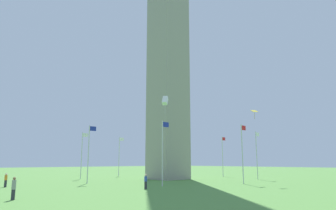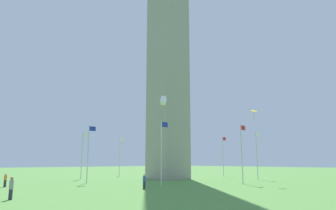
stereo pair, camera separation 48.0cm
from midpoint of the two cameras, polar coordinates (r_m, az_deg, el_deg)
name	(u,v)px [view 2 (the right image)]	position (r m, az deg, el deg)	size (l,w,h in m)	color
ground_plane	(168,179)	(54.04, 0.26, -13.47)	(260.00, 260.00, 0.00)	#548C3D
obelisk_monument	(168,39)	(58.35, 0.24, 12.04)	(5.54, 5.54, 50.33)	gray
flagpole_n	(223,154)	(65.09, 10.30, -8.90)	(1.12, 0.14, 8.03)	silver
flagpole_ne	(172,155)	(69.06, 0.93, -9.13)	(1.12, 0.14, 8.03)	silver
flagpole_e	(120,154)	(65.96, -8.62, -8.96)	(1.12, 0.14, 8.03)	silver
flagpole_se	(82,153)	(56.79, -15.23, -8.52)	(1.12, 0.14, 8.03)	silver
flagpole_s	(88,151)	(45.31, -14.11, -8.20)	(1.12, 0.14, 8.03)	silver
flagpole_sw	(162,150)	(38.99, -0.80, -8.20)	(1.12, 0.14, 8.03)	silver
flagpole_w	(242,151)	(44.04, 13.71, -8.16)	(1.12, 0.14, 8.03)	silver
flagpole_nw	(257,153)	(55.36, 16.25, -8.43)	(1.12, 0.14, 8.03)	silver
person_gray_shirt	(11,188)	(28.06, -26.40, -13.54)	(0.32, 0.32, 1.76)	#2D2D38
person_blue_shirt	(144,182)	(35.16, -3.99, -13.84)	(0.32, 0.32, 1.60)	#2D2D38
person_orange_shirt	(5,180)	(42.12, -27.40, -12.14)	(0.32, 0.32, 1.61)	#2D2D38
kite_white_box	(163,101)	(33.32, -0.45, 0.81)	(1.06, 0.95, 1.96)	white
kite_yellow_diamond	(254,111)	(45.13, 15.75, -1.12)	(1.07, 1.04, 1.34)	yellow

